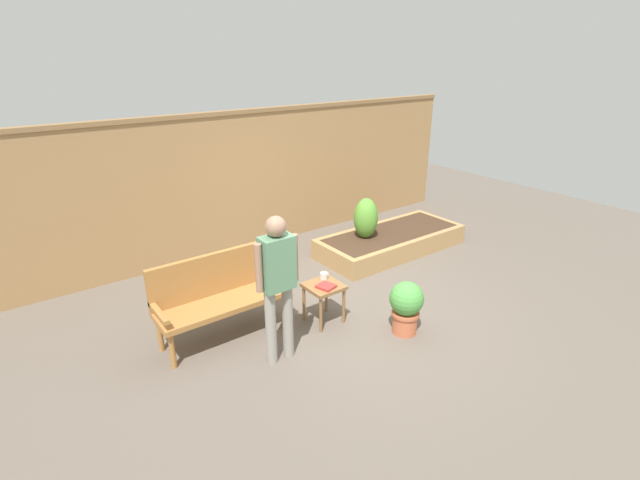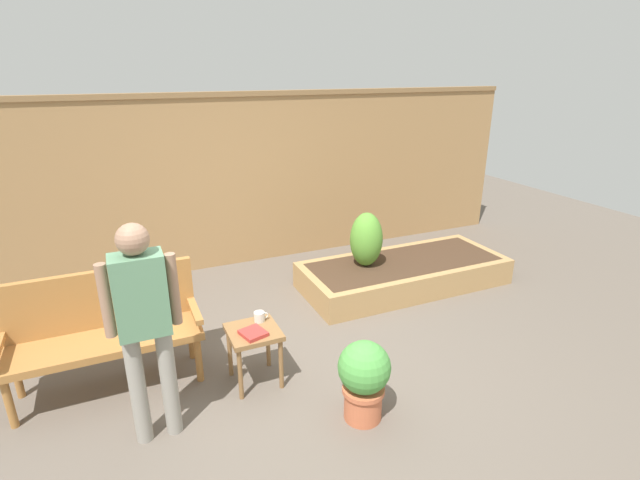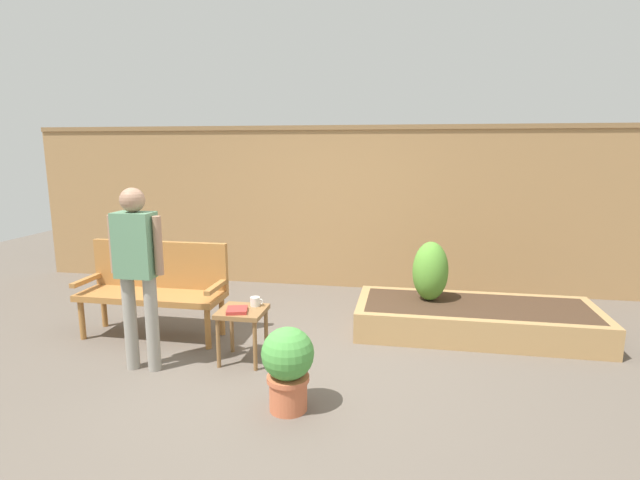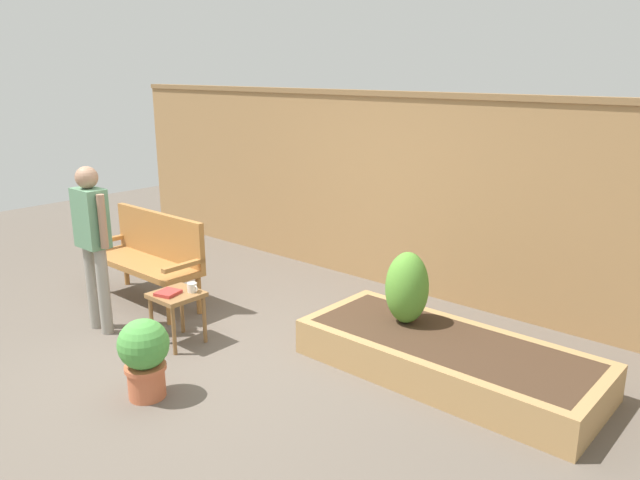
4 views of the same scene
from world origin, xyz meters
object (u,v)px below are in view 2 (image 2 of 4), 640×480
object	(u,v)px
garden_bench	(103,323)
cup_on_table	(260,317)
shrub_near_bench	(366,239)
person_by_bench	(144,317)
side_table	(254,339)
potted_boxwood	(364,377)
book_on_table	(253,333)

from	to	relation	value
garden_bench	cup_on_table	world-z (taller)	garden_bench
shrub_near_bench	person_by_bench	size ratio (longest dim) A/B	0.40
person_by_bench	side_table	bearing A→B (deg)	21.29
cup_on_table	potted_boxwood	size ratio (longest dim) A/B	0.19
side_table	book_on_table	xyz separation A→B (m)	(-0.02, -0.07, 0.10)
garden_bench	book_on_table	bearing A→B (deg)	-27.22
side_table	person_by_bench	xyz separation A→B (m)	(-0.79, -0.31, 0.54)
side_table	cup_on_table	xyz separation A→B (m)	(0.09, 0.11, 0.12)
cup_on_table	book_on_table	bearing A→B (deg)	-121.05
garden_bench	cup_on_table	bearing A→B (deg)	-17.25
cup_on_table	shrub_near_bench	bearing A→B (deg)	33.49
garden_bench	side_table	distance (m)	1.18
book_on_table	shrub_near_bench	bearing A→B (deg)	20.67
shrub_near_bench	book_on_table	bearing A→B (deg)	-143.99
garden_bench	person_by_bench	bearing A→B (deg)	-69.90
cup_on_table	book_on_table	size ratio (longest dim) A/B	0.64
garden_bench	cup_on_table	size ratio (longest dim) A/B	11.98
potted_boxwood	shrub_near_bench	xyz separation A→B (m)	(1.06, 1.88, 0.26)
cup_on_table	shrub_near_bench	distance (m)	1.88
book_on_table	person_by_bench	bearing A→B (deg)	-178.18
potted_boxwood	book_on_table	bearing A→B (deg)	132.95
book_on_table	person_by_bench	size ratio (longest dim) A/B	0.12
side_table	garden_bench	bearing A→B (deg)	156.30
shrub_near_bench	garden_bench	bearing A→B (deg)	-166.08
shrub_near_bench	person_by_bench	distance (m)	2.86
person_by_bench	shrub_near_bench	bearing A→B (deg)	30.77
garden_bench	side_table	size ratio (longest dim) A/B	3.00
book_on_table	shrub_near_bench	world-z (taller)	shrub_near_bench
person_by_bench	cup_on_table	bearing A→B (deg)	25.49
side_table	person_by_bench	bearing A→B (deg)	-158.71
book_on_table	cup_on_table	bearing A→B (deg)	43.62
book_on_table	person_by_bench	distance (m)	0.92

